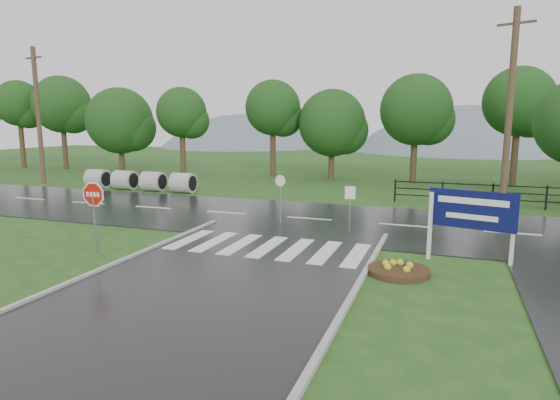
% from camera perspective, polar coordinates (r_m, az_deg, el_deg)
% --- Properties ---
extents(ground, '(120.00, 120.00, 0.00)m').
position_cam_1_polar(ground, '(11.54, -10.74, -12.03)').
color(ground, '#244D19').
rests_on(ground, ground).
extents(main_road, '(90.00, 8.00, 0.04)m').
position_cam_1_polar(main_road, '(20.43, 3.58, -2.40)').
color(main_road, black).
rests_on(main_road, ground).
extents(crosswalk, '(6.50, 2.80, 0.02)m').
position_cam_1_polar(crosswalk, '(15.80, -1.51, -5.70)').
color(crosswalk, silver).
rests_on(crosswalk, ground).
extents(fence_west, '(9.58, 0.08, 1.20)m').
position_cam_1_polar(fence_west, '(25.54, 24.51, 0.80)').
color(fence_west, black).
rests_on(fence_west, ground).
extents(hills, '(102.00, 48.00, 48.00)m').
position_cam_1_polar(hills, '(76.82, 17.62, -5.87)').
color(hills, slate).
rests_on(hills, ground).
extents(treeline, '(83.20, 5.20, 10.00)m').
position_cam_1_polar(treeline, '(33.78, 11.87, 2.13)').
color(treeline, '#143C12').
rests_on(treeline, ground).
extents(culvert_pipes, '(7.60, 1.20, 1.20)m').
position_cam_1_polar(culvert_pipes, '(30.39, -16.81, 2.27)').
color(culvert_pipes, '#9E9B93').
rests_on(culvert_pipes, ground).
extents(stop_sign, '(1.10, 0.06, 2.48)m').
position_cam_1_polar(stop_sign, '(16.05, -21.78, -0.02)').
color(stop_sign, '#939399').
rests_on(stop_sign, ground).
extents(estate_billboard, '(2.46, 0.69, 2.20)m').
position_cam_1_polar(estate_billboard, '(15.00, 22.32, -1.54)').
color(estate_billboard, silver).
rests_on(estate_billboard, ground).
extents(flower_bed, '(1.70, 1.70, 0.34)m').
position_cam_1_polar(flower_bed, '(13.61, 14.25, -8.23)').
color(flower_bed, '#332111').
rests_on(flower_bed, ground).
extents(reg_sign_small, '(0.39, 0.13, 1.80)m').
position_cam_1_polar(reg_sign_small, '(17.95, 8.53, 0.10)').
color(reg_sign_small, '#939399').
rests_on(reg_sign_small, ground).
extents(reg_sign_round, '(0.47, 0.11, 2.05)m').
position_cam_1_polar(reg_sign_round, '(19.37, 0.05, 0.92)').
color(reg_sign_round, '#939399').
rests_on(reg_sign_round, ground).
extents(utility_pole_west, '(1.62, 0.39, 9.14)m').
position_cam_1_polar(utility_pole_west, '(36.06, -27.38, 9.14)').
color(utility_pole_west, '#473523').
rests_on(utility_pole_west, ground).
extents(utility_pole_east, '(1.61, 0.66, 9.39)m').
position_cam_1_polar(utility_pole_east, '(24.86, 26.19, 9.84)').
color(utility_pole_east, '#473523').
rests_on(utility_pole_east, ground).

